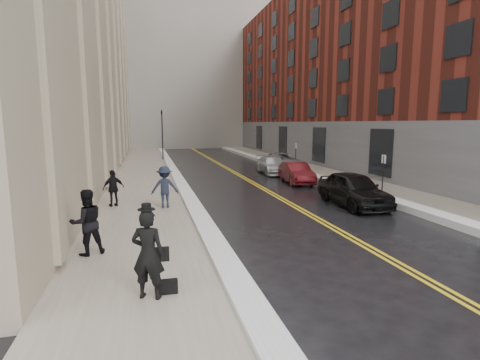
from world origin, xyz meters
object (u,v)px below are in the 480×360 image
car_black (353,189)px  pedestrian_main (148,254)px  car_maroon (296,173)px  pedestrian_b (165,187)px  pedestrian_c (113,188)px  car_silver_far (282,161)px  car_silver_near (273,165)px  pedestrian_a (87,222)px

car_black → pedestrian_main: (-9.41, -7.69, 0.32)m
car_black → car_maroon: bearing=91.4°
pedestrian_b → pedestrian_c: size_ratio=1.12×
car_silver_far → pedestrian_b: bearing=-127.2°
car_silver_near → pedestrian_a: bearing=-122.1°
car_silver_near → pedestrian_a: size_ratio=2.39×
car_black → pedestrian_c: size_ratio=2.86×
pedestrian_main → pedestrian_c: bearing=-60.6°
car_black → pedestrian_b: bearing=174.0°
pedestrian_main → pedestrian_c: size_ratio=1.18×
car_black → car_maroon: size_ratio=1.16×
pedestrian_main → pedestrian_c: 9.73m
car_silver_far → pedestrian_a: pedestrian_a is taller
pedestrian_a → pedestrian_main: bearing=95.5°
car_silver_far → pedestrian_main: bearing=-115.5°
pedestrian_b → pedestrian_c: (-2.23, 0.81, -0.10)m
car_black → pedestrian_a: bearing=-156.5°
car_silver_near → pedestrian_b: size_ratio=2.45×
car_black → pedestrian_a: size_ratio=2.49×
pedestrian_main → pedestrian_b: (0.75, 8.81, -0.05)m
car_maroon → pedestrian_b: pedestrian_b is taller
pedestrian_c → pedestrian_a: bearing=65.1°
car_silver_far → car_maroon: bearing=-101.4°
car_maroon → car_silver_near: 4.76m
car_silver_near → pedestrian_b: 13.68m
pedestrian_b → car_silver_far: bearing=-124.8°
car_silver_far → pedestrian_a: bearing=-123.1°
car_silver_far → pedestrian_b: pedestrian_b is taller
pedestrian_main → car_black: bearing=-120.1°
car_black → car_silver_near: (-0.01, 11.70, -0.15)m
pedestrian_a → pedestrian_c: pedestrian_a is taller
pedestrian_c → car_silver_far: bearing=-159.2°
pedestrian_b → pedestrian_a: bearing=70.4°
car_maroon → car_silver_far: (1.60, 7.01, 0.03)m
car_maroon → pedestrian_a: size_ratio=2.15×
car_maroon → pedestrian_b: size_ratio=2.21×
car_black → car_silver_far: 14.03m
car_maroon → pedestrian_a: (-11.08, -11.44, 0.42)m
car_silver_near → car_silver_far: size_ratio=0.90×
car_silver_near → pedestrian_c: bearing=-135.8°
car_silver_near → car_silver_far: bearing=56.8°
pedestrian_a → car_maroon: bearing=-156.3°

